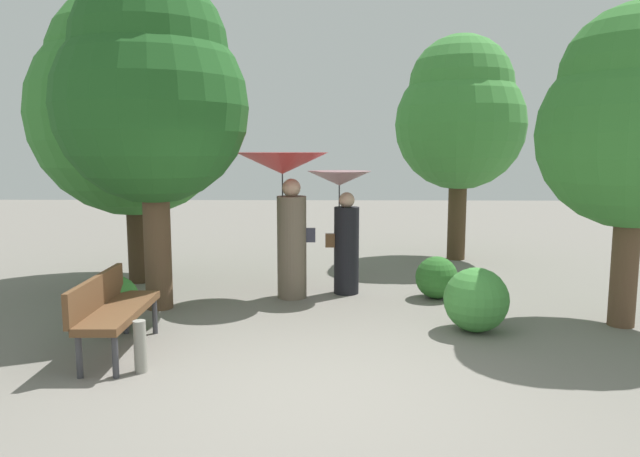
{
  "coord_description": "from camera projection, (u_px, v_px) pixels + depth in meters",
  "views": [
    {
      "loc": [
        0.16,
        -4.98,
        2.14
      ],
      "look_at": [
        0.0,
        3.78,
        0.95
      ],
      "focal_mm": 32.44,
      "sensor_mm": 36.0,
      "label": 1
    }
  ],
  "objects": [
    {
      "name": "tree_mid_left",
      "position": [
        133.0,
        100.0,
        9.1
      ],
      "size": [
        3.19,
        3.19,
        4.68
      ],
      "color": "#42301E",
      "rests_on": "ground"
    },
    {
      "name": "tree_near_right",
      "position": [
        635.0,
        118.0,
        6.78
      ],
      "size": [
        2.23,
        2.23,
        3.84
      ],
      "color": "brown",
      "rests_on": "ground"
    },
    {
      "name": "person_right",
      "position": [
        343.0,
        214.0,
        8.57
      ],
      "size": [
        0.94,
        0.94,
        1.84
      ],
      "rotation": [
        0.0,
        0.0,
        1.66
      ],
      "color": "black",
      "rests_on": "ground"
    },
    {
      "name": "tree_near_left",
      "position": [
        152.0,
        90.0,
        7.52
      ],
      "size": [
        2.53,
        2.53,
        4.44
      ],
      "color": "brown",
      "rests_on": "ground"
    },
    {
      "name": "ground_plane",
      "position": [
        312.0,
        389.0,
        5.22
      ],
      "size": [
        40.0,
        40.0,
        0.0
      ],
      "primitive_type": "plane",
      "color": "slate"
    },
    {
      "name": "person_left",
      "position": [
        286.0,
        192.0,
        8.27
      ],
      "size": [
        1.31,
        1.31,
        2.11
      ],
      "rotation": [
        0.0,
        0.0,
        1.66
      ],
      "color": "#6B5B4C",
      "rests_on": "ground"
    },
    {
      "name": "path_marker_post",
      "position": [
        140.0,
        346.0,
        5.58
      ],
      "size": [
        0.12,
        0.12,
        0.51
      ],
      "primitive_type": "cylinder",
      "color": "gray",
      "rests_on": "ground"
    },
    {
      "name": "park_bench",
      "position": [
        112.0,
        307.0,
        6.07
      ],
      "size": [
        0.53,
        1.51,
        0.83
      ],
      "rotation": [
        0.0,
        0.0,
        1.59
      ],
      "color": "#38383D",
      "rests_on": "ground"
    },
    {
      "name": "tree_mid_right",
      "position": [
        460.0,
        113.0,
        11.09
      ],
      "size": [
        2.49,
        2.49,
        4.33
      ],
      "color": "#4C3823",
      "rests_on": "ground"
    },
    {
      "name": "bush_path_right",
      "position": [
        476.0,
        300.0,
        6.84
      ],
      "size": [
        0.77,
        0.77,
        0.77
      ],
      "primitive_type": "sphere",
      "color": "#428C3D",
      "rests_on": "ground"
    },
    {
      "name": "bush_behind_bench",
      "position": [
        112.0,
        302.0,
        6.94
      ],
      "size": [
        0.66,
        0.66,
        0.66
      ],
      "primitive_type": "sphere",
      "color": "#387F33",
      "rests_on": "ground"
    },
    {
      "name": "bush_path_left",
      "position": [
        437.0,
        277.0,
        8.39
      ],
      "size": [
        0.62,
        0.62,
        0.62
      ],
      "primitive_type": "sphere",
      "color": "#2D6B28",
      "rests_on": "ground"
    }
  ]
}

